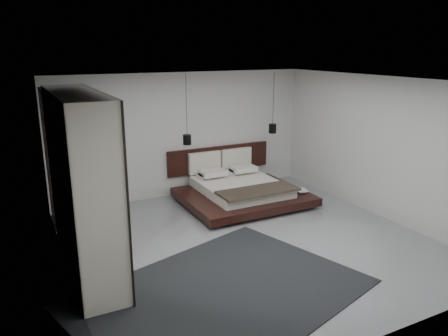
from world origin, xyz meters
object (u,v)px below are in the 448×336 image
pendant_right (273,128)px  pendant_left (187,139)px  bed (240,189)px  wardrobe (82,185)px  rug (221,293)px  lattice_screen (49,159)px

pendant_right → pendant_left: bearing=-180.0°
bed → pendant_right: (1.08, 0.40, 1.22)m
pendant_right → wardrobe: pendant_right is taller
wardrobe → rug: bearing=-46.9°
lattice_screen → bed: bearing=-8.0°
pendant_left → rug: size_ratio=0.38×
pendant_left → wardrobe: (-2.50, -2.01, -0.07)m
wardrobe → bed: bearing=24.3°
pendant_right → rug: size_ratio=0.36×
bed → pendant_right: size_ratio=1.85×
rug → pendant_right: bearing=48.9°
lattice_screen → rug: 4.34m
bed → pendant_right: bearing=20.2°
rug → lattice_screen: bearing=115.0°
bed → rug: size_ratio=0.68×
lattice_screen → pendant_left: pendant_left is taller
lattice_screen → pendant_left: (2.75, -0.14, 0.14)m
wardrobe → rug: (1.50, -1.60, -1.36)m
bed → wardrobe: bearing=-155.7°
bed → pendant_left: bearing=159.8°
pendant_left → wardrobe: pendant_left is taller
pendant_right → rug: 5.02m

